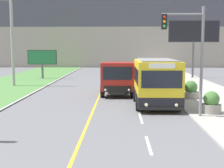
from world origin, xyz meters
TOP-DOWN VIEW (x-y plane):
  - apartment_block_background at (0.00, 58.71)m, footprint 80.00×8.04m
  - city_bus at (3.96, 15.96)m, footprint 2.74×5.53m
  - dump_truck at (1.43, 20.41)m, footprint 2.57×6.16m
  - car_distant at (1.14, 39.66)m, footprint 1.80×4.30m
  - utility_pole_far at (-8.86, 26.22)m, footprint 1.80×0.28m
  - traffic_light_mast at (5.37, 12.74)m, footprint 2.28×0.32m
  - billboard_large at (10.65, 34.64)m, footprint 6.18×0.24m
  - billboard_small at (-7.77, 33.42)m, footprint 3.51×0.24m
  - planter_round_near at (6.84, 13.55)m, footprint 1.12×1.12m
  - planter_round_second at (6.84, 18.76)m, footprint 1.22×1.22m
  - planter_round_third at (6.67, 23.98)m, footprint 1.22×1.22m

SIDE VIEW (x-z plane):
  - planter_round_near at x=6.84m, z-range 0.00..1.25m
  - planter_round_third at x=6.67m, z-range -0.01..1.27m
  - planter_round_second at x=6.84m, z-range -0.01..1.28m
  - car_distant at x=1.14m, z-range -0.04..1.41m
  - dump_truck at x=1.43m, z-range 0.01..2.66m
  - city_bus at x=3.96m, z-range 0.02..3.06m
  - billboard_small at x=-7.77m, z-range 0.74..4.21m
  - traffic_light_mast at x=5.37m, z-range 0.81..6.76m
  - utility_pole_far at x=-8.86m, z-range 0.05..9.43m
  - billboard_large at x=10.65m, z-range 1.97..9.02m
  - apartment_block_background at x=0.00m, z-range 0.00..21.76m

